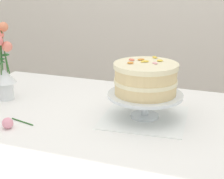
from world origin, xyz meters
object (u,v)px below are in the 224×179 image
Objects in this scene: cake_stand at (145,98)px; fallen_rose at (8,123)px; flower_vase at (4,68)px; layer_cake at (146,78)px; dining_table at (90,142)px.

fallen_rose is (-0.44, -0.27, -0.06)m from cake_stand.
flower_vase is at bearing 127.56° from fallen_rose.
layer_cake reaches higher than cake_stand.
flower_vase is 3.05× the size of fallen_rose.
fallen_rose reaches higher than dining_table.
cake_stand is 2.58× the size of fallen_rose.
flower_vase is at bearing -179.56° from cake_stand.
fallen_rose is at bearing -146.27° from dining_table.
cake_stand is at bearing 28.10° from dining_table.
cake_stand is (0.19, 0.10, 0.17)m from dining_table.
flower_vase reaches higher than layer_cake.
fallen_rose is at bearing -148.63° from layer_cake.
cake_stand reaches higher than fallen_rose.
cake_stand is 0.64m from flower_vase.
flower_vase is (-0.64, -0.01, -0.02)m from layer_cake.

